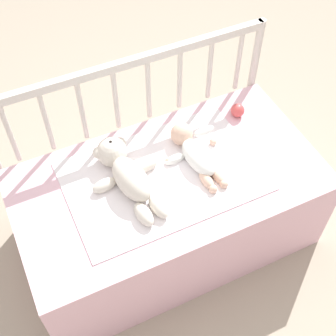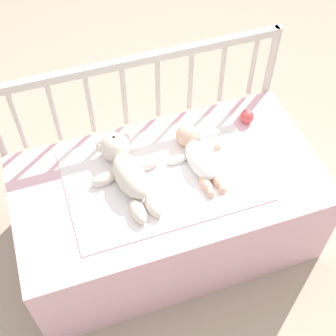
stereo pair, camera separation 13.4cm
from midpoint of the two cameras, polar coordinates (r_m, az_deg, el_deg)
ground_plane at (r=2.31m, az=-1.62°, el=-8.33°), size 12.00×12.00×0.00m
crib_mattress at (r=2.11m, az=-1.76°, el=-5.14°), size 1.28×0.68×0.46m
crib_rail at (r=2.07m, az=-6.17°, el=7.90°), size 1.28×0.04×0.81m
blanket at (r=1.92m, az=-2.62°, el=-1.07°), size 0.79×0.52×0.01m
teddy_bear at (r=1.88m, az=-7.17°, el=-0.59°), size 0.30×0.44×0.13m
baby at (r=1.95m, az=1.34°, el=1.85°), size 0.26×0.36×0.10m
toy_ball at (r=2.15m, az=6.72°, el=6.92°), size 0.06×0.06×0.06m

